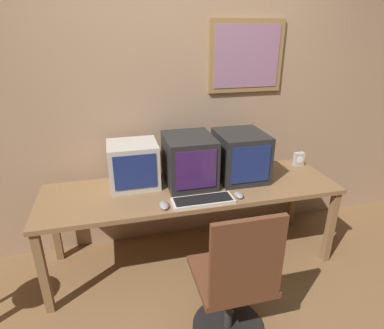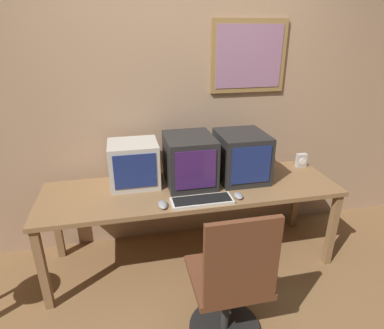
{
  "view_description": "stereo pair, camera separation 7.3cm",
  "coord_description": "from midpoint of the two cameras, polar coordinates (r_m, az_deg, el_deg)",
  "views": [
    {
      "loc": [
        -0.56,
        -1.24,
        1.87
      ],
      "look_at": [
        0.0,
        0.99,
        0.9
      ],
      "focal_mm": 30.0,
      "sensor_mm": 36.0,
      "label": 1
    },
    {
      "loc": [
        -0.49,
        -1.25,
        1.87
      ],
      "look_at": [
        0.0,
        0.99,
        0.9
      ],
      "focal_mm": 30.0,
      "sensor_mm": 36.0,
      "label": 2
    }
  ],
  "objects": [
    {
      "name": "mouse_near_keyboard",
      "position": [
        2.44,
        7.47,
        -5.4
      ],
      "size": [
        0.06,
        0.1,
        0.03
      ],
      "color": "gray",
      "rests_on": "desk"
    },
    {
      "name": "wall_back",
      "position": [
        2.81,
        -3.02,
        11.17
      ],
      "size": [
        8.0,
        0.08,
        2.6
      ],
      "color": "tan",
      "rests_on": "ground_plane"
    },
    {
      "name": "office_chair",
      "position": [
        2.1,
        6.52,
        -20.85
      ],
      "size": [
        0.48,
        0.48,
        0.99
      ],
      "color": "black",
      "rests_on": "ground_plane"
    },
    {
      "name": "monitor_right",
      "position": [
        2.7,
        7.82,
        1.57
      ],
      "size": [
        0.39,
        0.44,
        0.39
      ],
      "color": "black",
      "rests_on": "desk"
    },
    {
      "name": "monitor_center",
      "position": [
        2.58,
        -1.34,
        0.79
      ],
      "size": [
        0.38,
        0.45,
        0.4
      ],
      "color": "black",
      "rests_on": "desk"
    },
    {
      "name": "mouse_far_corner",
      "position": [
        2.3,
        -5.91,
        -7.2
      ],
      "size": [
        0.06,
        0.12,
        0.04
      ],
      "color": "gray",
      "rests_on": "desk"
    },
    {
      "name": "desk",
      "position": [
        2.6,
        -0.81,
        -5.31
      ],
      "size": [
        2.35,
        0.69,
        0.71
      ],
      "color": "olive",
      "rests_on": "ground_plane"
    },
    {
      "name": "keyboard_main",
      "position": [
        2.36,
        1.08,
        -6.41
      ],
      "size": [
        0.46,
        0.16,
        0.03
      ],
      "color": "beige",
      "rests_on": "desk"
    },
    {
      "name": "monitor_left",
      "position": [
        2.6,
        -11.17,
        0.01
      ],
      "size": [
        0.39,
        0.35,
        0.35
      ],
      "color": "#B7B2A8",
      "rests_on": "desk"
    },
    {
      "name": "desk_clock",
      "position": [
        3.11,
        17.82,
        0.92
      ],
      "size": [
        0.09,
        0.06,
        0.12
      ],
      "color": "#B7B2AD",
      "rests_on": "desk"
    }
  ]
}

